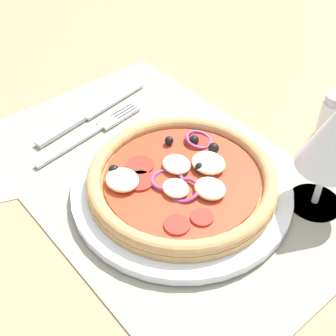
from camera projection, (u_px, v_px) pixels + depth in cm
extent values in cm
cube|color=#9E7A56|center=(162.00, 185.00, 60.19)|extent=(190.00, 140.00, 2.40)
cube|color=gray|center=(162.00, 177.00, 59.23)|extent=(48.59, 31.56, 0.40)
cylinder|color=white|center=(180.00, 190.00, 56.48)|extent=(26.63, 26.63, 1.13)
cylinder|color=tan|center=(180.00, 184.00, 55.75)|extent=(22.76, 22.76, 1.00)
torus|color=tan|center=(180.00, 178.00, 55.16)|extent=(22.74, 22.74, 1.80)
cylinder|color=#B7381E|center=(180.00, 180.00, 55.30)|extent=(18.67, 18.67, 0.30)
ellipsoid|color=beige|center=(176.00, 188.00, 53.39)|extent=(3.27, 2.94, 0.98)
ellipsoid|color=beige|center=(177.00, 164.00, 56.25)|extent=(3.62, 3.26, 1.09)
ellipsoid|color=beige|center=(210.00, 188.00, 53.24)|extent=(3.80, 3.42, 1.14)
ellipsoid|color=beige|center=(124.00, 182.00, 53.97)|extent=(4.18, 3.76, 1.25)
ellipsoid|color=beige|center=(208.00, 163.00, 56.29)|extent=(4.30, 3.87, 1.29)
sphere|color=black|center=(200.00, 167.00, 55.74)|extent=(1.23, 1.23, 1.23)
sphere|color=black|center=(218.00, 164.00, 56.25)|extent=(1.09, 1.09, 1.09)
sphere|color=black|center=(114.00, 170.00, 55.39)|extent=(1.28, 1.28, 1.28)
sphere|color=black|center=(214.00, 148.00, 58.23)|extent=(1.37, 1.37, 1.37)
sphere|color=black|center=(169.00, 141.00, 59.46)|extent=(1.14, 1.14, 1.14)
sphere|color=black|center=(193.00, 139.00, 59.58)|extent=(1.27, 1.27, 1.27)
torus|color=#8E3D75|center=(197.00, 138.00, 60.28)|extent=(3.76, 3.67, 1.60)
torus|color=#8E3D75|center=(167.00, 180.00, 54.74)|extent=(3.99, 3.97, 1.02)
torus|color=#8E3D75|center=(184.00, 190.00, 53.49)|extent=(3.90, 3.81, 1.56)
cylinder|color=#A3281E|center=(202.00, 217.00, 50.63)|extent=(2.55, 2.55, 0.30)
cylinder|color=#A3281E|center=(140.00, 181.00, 54.73)|extent=(3.31, 3.31, 0.30)
cylinder|color=#A3281E|center=(197.00, 143.00, 59.79)|extent=(2.99, 2.99, 0.30)
cylinder|color=#A3281E|center=(177.00, 225.00, 49.86)|extent=(2.83, 2.83, 0.30)
cylinder|color=#A3281E|center=(140.00, 165.00, 56.69)|extent=(3.35, 3.35, 0.30)
cube|color=silver|center=(70.00, 146.00, 63.03)|extent=(2.41, 11.18, 0.44)
cube|color=silver|center=(108.00, 123.00, 66.73)|extent=(2.52, 2.80, 0.44)
cube|color=silver|center=(129.00, 115.00, 68.13)|extent=(0.91, 4.32, 0.44)
cube|color=silver|center=(126.00, 113.00, 68.42)|extent=(0.91, 4.32, 0.44)
cube|color=silver|center=(123.00, 111.00, 68.72)|extent=(0.91, 4.32, 0.44)
cube|color=silver|center=(121.00, 110.00, 69.01)|extent=(0.91, 4.32, 0.44)
cube|color=silver|center=(61.00, 130.00, 65.32)|extent=(2.69, 8.50, 0.62)
cube|color=silver|center=(112.00, 99.00, 70.93)|extent=(3.91, 11.77, 0.44)
cylinder|color=silver|center=(314.00, 202.00, 56.03)|extent=(6.40, 6.40, 0.40)
cylinder|color=silver|center=(320.00, 183.00, 53.84)|extent=(0.80, 0.80, 6.00)
cone|color=silver|center=(336.00, 135.00, 48.88)|extent=(7.20, 7.20, 8.50)
cone|color=#4C993D|center=(333.00, 144.00, 49.78)|extent=(4.59, 4.59, 5.08)
cylinder|color=silver|center=(330.00, 119.00, 63.80)|extent=(3.20, 3.20, 5.50)
cylinder|color=#ADADB2|center=(336.00, 99.00, 61.50)|extent=(2.88, 2.88, 1.20)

